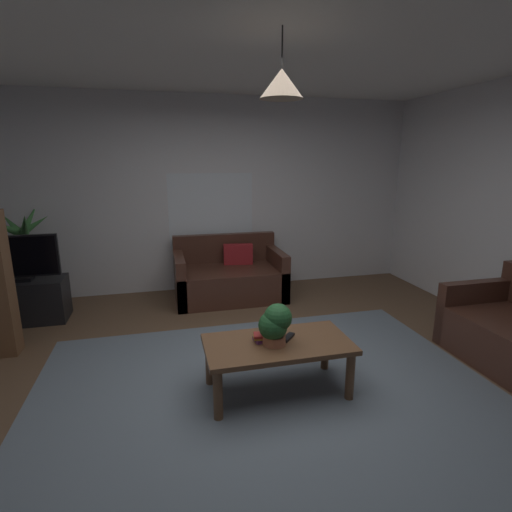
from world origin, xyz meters
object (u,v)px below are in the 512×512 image
object	(u,v)px
book_on_table_0	(261,339)
book_on_table_1	(262,337)
remote_on_table_0	(288,337)
book_on_table_2	(261,335)
coffee_table	(278,350)
potted_palm_corner	(27,267)
pendant_lamp	(282,84)
tv	(18,258)
potted_plant_on_table	(275,324)
couch_under_window	(229,278)
tv_stand	(25,301)

from	to	relation	value
book_on_table_0	book_on_table_1	bearing A→B (deg)	-66.54
remote_on_table_0	book_on_table_2	bearing A→B (deg)	-136.23
coffee_table	potted_palm_corner	bearing A→B (deg)	134.92
book_on_table_0	pendant_lamp	size ratio (longest dim) A/B	0.24
tv	potted_plant_on_table	bearing A→B (deg)	-40.95
book_on_table_0	tv	bearing A→B (deg)	139.11
book_on_table_1	potted_plant_on_table	world-z (taller)	potted_plant_on_table
coffee_table	couch_under_window	bearing A→B (deg)	89.57
tv	pendant_lamp	world-z (taller)	pendant_lamp
book_on_table_1	potted_palm_corner	bearing A→B (deg)	133.94
coffee_table	remote_on_table_0	distance (m)	0.13
couch_under_window	potted_palm_corner	bearing A→B (deg)	175.66
remote_on_table_0	tv_stand	distance (m)	3.24
potted_plant_on_table	tv	distance (m)	3.17
book_on_table_2	potted_plant_on_table	world-z (taller)	potted_plant_on_table
potted_plant_on_table	tv	xyz separation A→B (m)	(-2.39, 2.07, 0.16)
tv_stand	tv	bearing A→B (deg)	-90.00
couch_under_window	pendant_lamp	world-z (taller)	pendant_lamp
couch_under_window	book_on_table_1	world-z (taller)	couch_under_window
couch_under_window	book_on_table_0	world-z (taller)	couch_under_window
book_on_table_1	tv	world-z (taller)	tv
remote_on_table_0	tv	distance (m)	3.24
tv_stand	book_on_table_1	bearing A→B (deg)	-41.29
book_on_table_1	pendant_lamp	xyz separation A→B (m)	(0.12, -0.04, 1.87)
book_on_table_1	coffee_table	bearing A→B (deg)	-16.91
remote_on_table_0	couch_under_window	bearing A→B (deg)	133.97
couch_under_window	coffee_table	bearing A→B (deg)	-90.43
tv	potted_palm_corner	world-z (taller)	potted_palm_corner
potted_palm_corner	coffee_table	bearing A→B (deg)	-45.08
book_on_table_0	remote_on_table_0	distance (m)	0.22
tv_stand	pendant_lamp	world-z (taller)	pendant_lamp
book_on_table_2	remote_on_table_0	distance (m)	0.23
potted_palm_corner	potted_plant_on_table	bearing A→B (deg)	-45.87
tv	tv_stand	bearing A→B (deg)	90.00
couch_under_window	tv_stand	xyz separation A→B (m)	(-2.44, -0.25, -0.02)
potted_palm_corner	pendant_lamp	distance (m)	3.97
couch_under_window	tv_stand	distance (m)	2.46
book_on_table_2	potted_plant_on_table	bearing A→B (deg)	-34.07
coffee_table	tv	xyz separation A→B (m)	(-2.43, 2.04, 0.40)
couch_under_window	potted_plant_on_table	distance (m)	2.37
coffee_table	book_on_table_2	bearing A→B (deg)	166.76
remote_on_table_0	potted_plant_on_table	bearing A→B (deg)	-109.76
coffee_table	potted_plant_on_table	xyz separation A→B (m)	(-0.03, -0.03, 0.24)
coffee_table	remote_on_table_0	xyz separation A→B (m)	(0.10, 0.04, 0.08)
tv	book_on_table_1	bearing A→B (deg)	-40.99
coffee_table	potted_palm_corner	distance (m)	3.54
potted_plant_on_table	pendant_lamp	distance (m)	1.73
book_on_table_2	remote_on_table_0	size ratio (longest dim) A/B	0.72
book_on_table_1	tv_stand	world-z (taller)	tv_stand
book_on_table_0	book_on_table_2	xyz separation A→B (m)	(-0.01, -0.02, 0.04)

